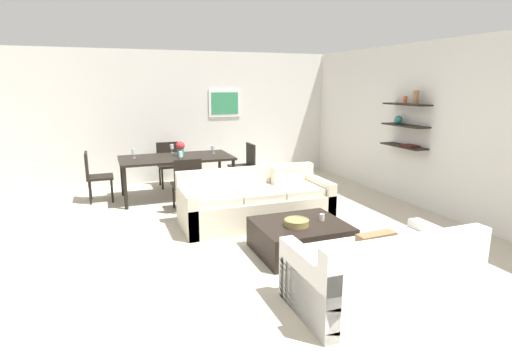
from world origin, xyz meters
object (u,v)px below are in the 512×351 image
(wine_glass_foot, at_px, (181,155))
(centerpiece_vase, at_px, (180,148))
(coffee_table, at_px, (300,238))
(wine_glass_right_far, at_px, (213,148))
(sofa_beige, at_px, (256,203))
(candle_jar, at_px, (322,217))
(dining_table, at_px, (176,160))
(dining_chair_foot, at_px, (187,181))
(wine_glass_left_far, at_px, (134,152))
(decorative_bowl, at_px, (297,222))
(dining_chair_right_far, at_px, (245,163))
(loveseat_white, at_px, (381,274))
(wine_glass_head, at_px, (172,147))
(dining_chair_head, at_px, (169,161))
(dining_chair_left_far, at_px, (94,173))

(wine_glass_foot, bearing_deg, centerpiece_vase, 79.84)
(coffee_table, xyz_separation_m, wine_glass_right_far, (-0.24, 3.19, 0.66))
(sofa_beige, relative_size, wine_glass_foot, 13.14)
(candle_jar, height_order, dining_table, dining_table)
(dining_chair_foot, xyz_separation_m, wine_glass_left_far, (-0.72, 1.05, 0.36))
(decorative_bowl, height_order, wine_glass_right_far, wine_glass_right_far)
(dining_chair_right_far, bearing_deg, candle_jar, -92.51)
(loveseat_white, distance_m, wine_glass_head, 5.02)
(coffee_table, distance_m, dining_chair_foot, 2.36)
(wine_glass_left_far, relative_size, centerpiece_vase, 0.61)
(wine_glass_head, bearing_deg, candle_jar, -70.44)
(dining_chair_head, xyz_separation_m, dining_chair_left_far, (-1.40, -0.69, 0.00))
(wine_glass_foot, relative_size, wine_glass_left_far, 0.99)
(wine_glass_left_far, bearing_deg, wine_glass_right_far, 0.00)
(decorative_bowl, relative_size, candle_jar, 3.61)
(sofa_beige, bearing_deg, wine_glass_right_far, 93.77)
(sofa_beige, distance_m, wine_glass_left_far, 2.56)
(dining_table, xyz_separation_m, dining_chair_foot, (0.00, -0.92, -0.18))
(loveseat_white, height_order, dining_chair_head, dining_chair_head)
(dining_chair_head, xyz_separation_m, wine_glass_foot, (-0.00, -1.38, 0.36))
(candle_jar, relative_size, dining_chair_right_far, 0.09)
(dining_chair_head, height_order, wine_glass_foot, wine_glass_foot)
(dining_chair_head, bearing_deg, decorative_bowl, -77.86)
(sofa_beige, relative_size, dining_table, 1.11)
(coffee_table, relative_size, dining_chair_left_far, 1.22)
(wine_glass_foot, relative_size, centerpiece_vase, 0.61)
(sofa_beige, distance_m, wine_glass_head, 2.48)
(loveseat_white, relative_size, wine_glass_left_far, 9.84)
(dining_chair_foot, height_order, wine_glass_head, wine_glass_head)
(sofa_beige, xyz_separation_m, wine_glass_right_far, (-0.13, 1.94, 0.56))
(loveseat_white, distance_m, centerpiece_vase, 4.58)
(dining_chair_foot, distance_m, dining_chair_right_far, 1.81)
(wine_glass_left_far, distance_m, centerpiece_vase, 0.81)
(dining_chair_head, height_order, dining_chair_foot, same)
(sofa_beige, height_order, dining_chair_foot, dining_chair_foot)
(dining_chair_head, distance_m, wine_glass_right_far, 1.13)
(dining_table, relative_size, centerpiece_vase, 7.17)
(wine_glass_head, bearing_deg, wine_glass_foot, -90.00)
(coffee_table, xyz_separation_m, candle_jar, (0.29, -0.01, 0.23))
(coffee_table, xyz_separation_m, decorative_bowl, (-0.09, -0.08, 0.23))
(candle_jar, bearing_deg, dining_chair_foot, 120.24)
(loveseat_white, bearing_deg, wine_glass_foot, 106.04)
(wine_glass_head, bearing_deg, dining_chair_head, 90.00)
(coffee_table, xyz_separation_m, dining_chair_left_far, (-2.36, 3.29, 0.31))
(sofa_beige, distance_m, dining_chair_head, 2.87)
(candle_jar, xyz_separation_m, dining_chair_foot, (-1.25, 2.15, 0.08))
(dining_chair_head, xyz_separation_m, dining_chair_right_far, (1.40, -0.69, 0.00))
(candle_jar, distance_m, wine_glass_foot, 2.93)
(coffee_table, height_order, centerpiece_vase, centerpiece_vase)
(loveseat_white, height_order, candle_jar, loveseat_white)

